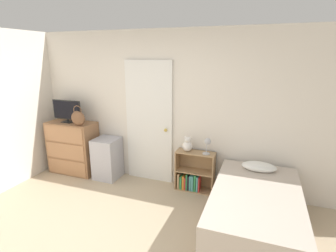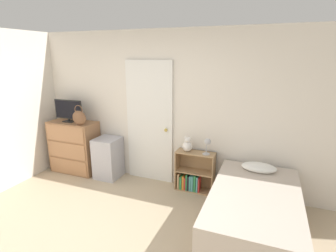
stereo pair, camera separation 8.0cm
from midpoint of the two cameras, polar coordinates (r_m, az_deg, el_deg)
The scene contains 10 objects.
wall_back at distance 4.39m, azimuth -2.55°, elevation 3.70°, with size 10.00×0.06×2.55m.
door_closed at distance 4.46m, azimuth -4.65°, elevation 0.72°, with size 0.83×0.09×2.08m.
dresser at distance 5.23m, azimuth -20.34°, elevation -4.39°, with size 0.89×0.44×0.96m.
tv at distance 5.08m, azimuth -21.59°, elevation 3.09°, with size 0.59×0.16×0.40m.
handbag at distance 4.78m, azimuth -19.44°, elevation 1.65°, with size 0.28×0.10×0.36m.
storage_bin at distance 4.84m, azimuth -13.52°, elevation -6.85°, with size 0.42×0.43×0.73m.
bookshelf at distance 4.37m, azimuth 4.86°, elevation -10.67°, with size 0.62×0.24×0.66m.
teddy_bear at distance 4.19m, azimuth 3.70°, elevation -4.12°, with size 0.16×0.16×0.25m.
desk_lamp at distance 4.05m, azimuth 8.04°, elevation -3.71°, with size 0.13×0.12×0.27m.
bed at distance 3.54m, azimuth 17.75°, elevation -17.43°, with size 1.07×1.84×0.68m.
Camera 1 is at (1.63, -1.90, 2.16)m, focal length 28.00 mm.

